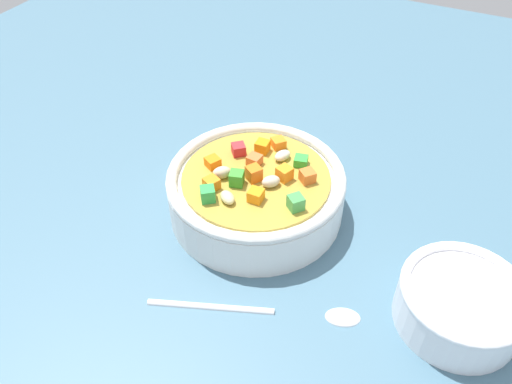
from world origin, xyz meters
TOP-DOWN VIEW (x-y plane):
  - ground_plane at (0.00, 0.00)cm, footprint 140.00×140.00cm
  - soup_bowl_main at (0.00, -0.01)cm, footprint 19.97×19.97cm
  - spoon at (8.12, -11.77)cm, footprint 20.01×8.73cm
  - side_bowl_small at (23.59, -5.05)cm, footprint 11.78×11.78cm

SIDE VIEW (x-z plane):
  - ground_plane at x=0.00cm, z-range -2.00..0.00cm
  - spoon at x=8.12cm, z-range -0.04..0.82cm
  - side_bowl_small at x=23.59cm, z-range 0.08..4.98cm
  - soup_bowl_main at x=0.00cm, z-range -0.30..6.65cm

